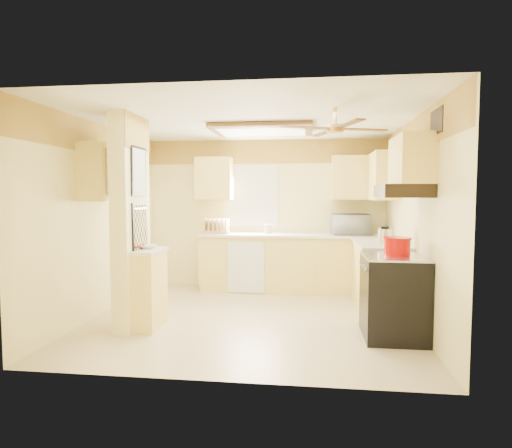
# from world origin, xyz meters

# --- Properties ---
(floor) EXTENTS (4.00, 4.00, 0.00)m
(floor) POSITION_xyz_m (0.00, 0.00, 0.00)
(floor) COLOR #CFB88F
(floor) RESTS_ON ground
(ceiling) EXTENTS (4.00, 4.00, 0.00)m
(ceiling) POSITION_xyz_m (0.00, 0.00, 2.50)
(ceiling) COLOR white
(ceiling) RESTS_ON wall_back
(wall_back) EXTENTS (4.00, 0.00, 4.00)m
(wall_back) POSITION_xyz_m (0.00, 1.90, 1.25)
(wall_back) COLOR #FEED9B
(wall_back) RESTS_ON floor
(wall_front) EXTENTS (4.00, 0.00, 4.00)m
(wall_front) POSITION_xyz_m (0.00, -1.90, 1.25)
(wall_front) COLOR #FEED9B
(wall_front) RESTS_ON floor
(wall_left) EXTENTS (0.00, 3.80, 3.80)m
(wall_left) POSITION_xyz_m (-2.00, 0.00, 1.25)
(wall_left) COLOR #FEED9B
(wall_left) RESTS_ON floor
(wall_right) EXTENTS (0.00, 3.80, 3.80)m
(wall_right) POSITION_xyz_m (2.00, 0.00, 1.25)
(wall_right) COLOR #FEED9B
(wall_right) RESTS_ON floor
(wallpaper_border) EXTENTS (4.00, 0.02, 0.40)m
(wallpaper_border) POSITION_xyz_m (0.00, 1.88, 2.30)
(wallpaper_border) COLOR #FDD34A
(wallpaper_border) RESTS_ON wall_back
(partition_column) EXTENTS (0.20, 0.70, 2.50)m
(partition_column) POSITION_xyz_m (-1.35, -0.55, 1.25)
(partition_column) COLOR #FEED9B
(partition_column) RESTS_ON floor
(partition_ledge) EXTENTS (0.25, 0.55, 0.90)m
(partition_ledge) POSITION_xyz_m (-1.13, -0.55, 0.45)
(partition_ledge) COLOR #FDE37B
(partition_ledge) RESTS_ON floor
(ledge_top) EXTENTS (0.28, 0.58, 0.04)m
(ledge_top) POSITION_xyz_m (-1.13, -0.55, 0.92)
(ledge_top) COLOR white
(ledge_top) RESTS_ON partition_ledge
(lower_cabinets_back) EXTENTS (3.00, 0.60, 0.90)m
(lower_cabinets_back) POSITION_xyz_m (0.50, 1.60, 0.45)
(lower_cabinets_back) COLOR #FDE37B
(lower_cabinets_back) RESTS_ON floor
(lower_cabinets_right) EXTENTS (0.60, 1.40, 0.90)m
(lower_cabinets_right) POSITION_xyz_m (1.70, 0.60, 0.45)
(lower_cabinets_right) COLOR #FDE37B
(lower_cabinets_right) RESTS_ON floor
(countertop_back) EXTENTS (3.04, 0.64, 0.04)m
(countertop_back) POSITION_xyz_m (0.50, 1.59, 0.92)
(countertop_back) COLOR white
(countertop_back) RESTS_ON lower_cabinets_back
(countertop_right) EXTENTS (0.64, 1.44, 0.04)m
(countertop_right) POSITION_xyz_m (1.69, 0.60, 0.92)
(countertop_right) COLOR white
(countertop_right) RESTS_ON lower_cabinets_right
(dishwasher_panel) EXTENTS (0.58, 0.02, 0.80)m
(dishwasher_panel) POSITION_xyz_m (-0.25, 1.29, 0.43)
(dishwasher_panel) COLOR white
(dishwasher_panel) RESTS_ON lower_cabinets_back
(window) EXTENTS (0.92, 0.02, 1.02)m
(window) POSITION_xyz_m (-0.25, 1.89, 1.55)
(window) COLOR white
(window) RESTS_ON wall_back
(upper_cab_back_left) EXTENTS (0.60, 0.35, 0.70)m
(upper_cab_back_left) POSITION_xyz_m (-0.85, 1.72, 1.85)
(upper_cab_back_left) COLOR #FDE37B
(upper_cab_back_left) RESTS_ON wall_back
(upper_cab_back_right) EXTENTS (0.90, 0.35, 0.70)m
(upper_cab_back_right) POSITION_xyz_m (1.55, 1.72, 1.85)
(upper_cab_back_right) COLOR #FDE37B
(upper_cab_back_right) RESTS_ON wall_back
(upper_cab_right) EXTENTS (0.35, 1.00, 0.70)m
(upper_cab_right) POSITION_xyz_m (1.82, 1.25, 1.85)
(upper_cab_right) COLOR #FDE37B
(upper_cab_right) RESTS_ON wall_right
(upper_cab_left_wall) EXTENTS (0.35, 0.75, 0.70)m
(upper_cab_left_wall) POSITION_xyz_m (-1.82, -0.25, 1.85)
(upper_cab_left_wall) COLOR #FDE37B
(upper_cab_left_wall) RESTS_ON wall_left
(upper_cab_over_stove) EXTENTS (0.35, 0.76, 0.52)m
(upper_cab_over_stove) POSITION_xyz_m (1.82, -0.55, 1.95)
(upper_cab_over_stove) COLOR #FDE37B
(upper_cab_over_stove) RESTS_ON wall_right
(stove) EXTENTS (0.68, 0.77, 0.92)m
(stove) POSITION_xyz_m (1.67, -0.55, 0.46)
(stove) COLOR black
(stove) RESTS_ON floor
(range_hood) EXTENTS (0.50, 0.76, 0.14)m
(range_hood) POSITION_xyz_m (1.74, -0.55, 1.62)
(range_hood) COLOR black
(range_hood) RESTS_ON upper_cab_over_stove
(poster_menu) EXTENTS (0.02, 0.42, 0.57)m
(poster_menu) POSITION_xyz_m (-1.24, -0.55, 1.85)
(poster_menu) COLOR black
(poster_menu) RESTS_ON partition_column
(poster_nashville) EXTENTS (0.02, 0.42, 0.57)m
(poster_nashville) POSITION_xyz_m (-1.24, -0.55, 1.20)
(poster_nashville) COLOR black
(poster_nashville) RESTS_ON partition_column
(ceiling_light_panel) EXTENTS (1.35, 0.95, 0.06)m
(ceiling_light_panel) POSITION_xyz_m (0.10, 0.50, 2.46)
(ceiling_light_panel) COLOR brown
(ceiling_light_panel) RESTS_ON ceiling
(ceiling_fan) EXTENTS (1.15, 1.15, 0.26)m
(ceiling_fan) POSITION_xyz_m (1.00, -0.70, 2.29)
(ceiling_fan) COLOR gold
(ceiling_fan) RESTS_ON ceiling
(vent_grate) EXTENTS (0.02, 0.40, 0.25)m
(vent_grate) POSITION_xyz_m (1.98, -0.90, 2.30)
(vent_grate) COLOR black
(vent_grate) RESTS_ON wall_right
(microwave) EXTENTS (0.61, 0.44, 0.33)m
(microwave) POSITION_xyz_m (1.41, 1.63, 1.10)
(microwave) COLOR white
(microwave) RESTS_ON countertop_back
(bowl) EXTENTS (0.21, 0.21, 0.05)m
(bowl) POSITION_xyz_m (-1.16, -0.50, 0.96)
(bowl) COLOR white
(bowl) RESTS_ON ledge_top
(dutch_oven) EXTENTS (0.30, 0.30, 0.20)m
(dutch_oven) POSITION_xyz_m (1.70, -0.53, 1.02)
(dutch_oven) COLOR #AC0300
(dutch_oven) RESTS_ON stove
(kettle) EXTENTS (0.16, 0.16, 0.25)m
(kettle) POSITION_xyz_m (1.68, 0.15, 1.05)
(kettle) COLOR silver
(kettle) RESTS_ON countertop_right
(dish_rack) EXTENTS (0.42, 0.32, 0.24)m
(dish_rack) POSITION_xyz_m (-0.79, 1.58, 1.03)
(dish_rack) COLOR #DAB27E
(dish_rack) RESTS_ON countertop_back
(utensil_crock) EXTENTS (0.11, 0.11, 0.23)m
(utensil_crock) POSITION_xyz_m (0.06, 1.67, 1.01)
(utensil_crock) COLOR white
(utensil_crock) RESTS_ON countertop_back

